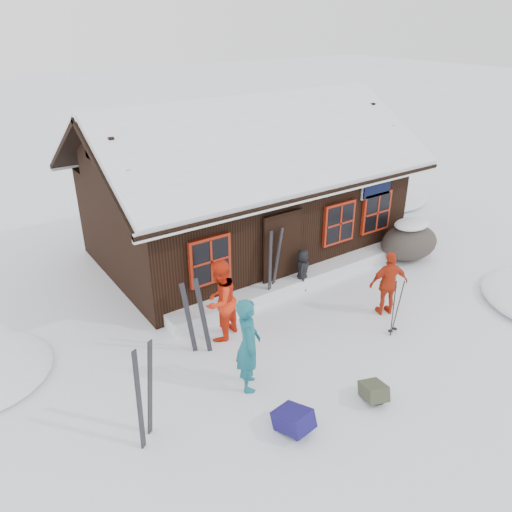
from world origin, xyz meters
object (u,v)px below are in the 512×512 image
at_px(skier_teal, 248,344).
at_px(skier_crouched, 302,270).
at_px(skier_orange_left, 220,301).
at_px(skier_orange_right, 389,284).
at_px(boulder, 409,241).
at_px(ski_poles, 396,309).
at_px(backpack_blue, 293,423).
at_px(ski_pair_left, 145,396).
at_px(backpack_olive, 373,394).

relative_size(skier_teal, skier_crouched, 1.75).
xyz_separation_m(skier_orange_left, skier_orange_right, (3.65, -1.36, -0.13)).
xyz_separation_m(skier_teal, boulder, (6.80, 1.96, -0.41)).
height_order(skier_crouched, boulder, skier_crouched).
xyz_separation_m(skier_orange_left, skier_crouched, (2.78, 0.65, -0.37)).
height_order(skier_orange_left, skier_orange_right, skier_orange_left).
bearing_deg(ski_poles, skier_teal, 174.06).
height_order(skier_orange_right, ski_poles, skier_orange_right).
bearing_deg(backpack_blue, boulder, 17.67).
bearing_deg(skier_crouched, skier_orange_left, 152.09).
xyz_separation_m(skier_orange_right, ski_pair_left, (-6.10, -0.40, 0.08)).
bearing_deg(ski_poles, boulder, 35.67).
bearing_deg(skier_orange_right, skier_crouched, -44.06).
bearing_deg(skier_orange_right, skier_teal, 26.56).
xyz_separation_m(ski_poles, backpack_blue, (-3.57, -1.00, -0.46)).
bearing_deg(backpack_blue, ski_pair_left, 139.76).
xyz_separation_m(boulder, ski_pair_left, (-8.85, -2.07, 0.34)).
bearing_deg(backpack_olive, skier_orange_right, 57.67).
relative_size(boulder, backpack_blue, 2.91).
distance_m(ski_poles, backpack_olive, 2.34).
bearing_deg(ski_pair_left, boulder, -19.57).
distance_m(boulder, ski_pair_left, 9.09).
relative_size(skier_orange_left, backpack_blue, 2.99).
height_order(skier_orange_left, boulder, skier_orange_left).
relative_size(skier_crouched, boulder, 0.61).
bearing_deg(ski_pair_left, skier_teal, -29.66).
distance_m(skier_crouched, ski_pair_left, 5.76).
relative_size(skier_orange_right, ski_poles, 1.17).
bearing_deg(ski_pair_left, skier_crouched, -8.00).
xyz_separation_m(skier_teal, skier_orange_right, (4.04, 0.29, -0.16)).
distance_m(skier_teal, backpack_olive, 2.43).
bearing_deg(skier_crouched, backpack_blue, -172.05).
xyz_separation_m(skier_crouched, backpack_olive, (-1.54, -3.91, -0.40)).
bearing_deg(ski_poles, skier_orange_right, 53.25).
bearing_deg(ski_pair_left, skier_orange_right, -28.98).
bearing_deg(backpack_olive, backpack_blue, -168.78).
relative_size(skier_orange_right, ski_pair_left, 0.85).
height_order(skier_orange_left, backpack_olive, skier_orange_left).
bearing_deg(ski_pair_left, ski_poles, -35.39).
distance_m(ski_pair_left, ski_poles, 5.61).
distance_m(skier_crouched, backpack_olive, 4.22).
xyz_separation_m(skier_orange_left, ski_pair_left, (-2.44, -1.76, -0.04)).
height_order(ski_poles, backpack_blue, ski_poles).
height_order(skier_orange_left, ski_pair_left, skier_orange_left).
relative_size(skier_crouched, backpack_olive, 2.12).
bearing_deg(skier_teal, ski_pair_left, 121.07).
height_order(skier_orange_left, ski_poles, skier_orange_left).
xyz_separation_m(skier_teal, skier_orange_left, (0.39, 1.65, -0.03)).
bearing_deg(skier_orange_left, skier_teal, 49.25).
height_order(skier_teal, boulder, skier_teal).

